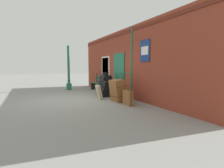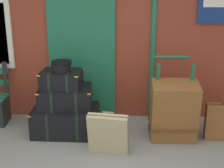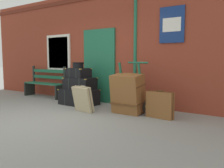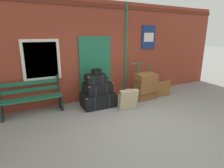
% 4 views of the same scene
% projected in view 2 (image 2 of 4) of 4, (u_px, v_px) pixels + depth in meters
% --- Properties ---
extents(brick_facade, '(10.40, 0.35, 3.20)m').
position_uv_depth(brick_facade, '(96.00, 24.00, 5.68)').
color(brick_facade, brown).
rests_on(brick_facade, ground).
extents(steamer_trunk_base, '(1.03, 0.68, 0.43)m').
position_uv_depth(steamer_trunk_base, '(66.00, 120.00, 5.36)').
color(steamer_trunk_base, black).
rests_on(steamer_trunk_base, ground).
extents(steamer_trunk_middle, '(0.84, 0.59, 0.33)m').
position_uv_depth(steamer_trunk_middle, '(65.00, 97.00, 5.29)').
color(steamer_trunk_middle, black).
rests_on(steamer_trunk_middle, steamer_trunk_base).
extents(steamer_trunk_top, '(0.64, 0.49, 0.27)m').
position_uv_depth(steamer_trunk_top, '(61.00, 79.00, 5.20)').
color(steamer_trunk_top, black).
rests_on(steamer_trunk_top, steamer_trunk_middle).
extents(round_hatbox, '(0.31, 0.31, 0.16)m').
position_uv_depth(round_hatbox, '(61.00, 66.00, 5.10)').
color(round_hatbox, black).
rests_on(round_hatbox, steamer_trunk_top).
extents(porters_trolley, '(0.71, 0.66, 1.19)m').
position_uv_depth(porters_trolley, '(171.00, 118.00, 5.31)').
color(porters_trolley, black).
rests_on(porters_trolley, ground).
extents(large_brown_trunk, '(0.70, 0.54, 0.93)m').
position_uv_depth(large_brown_trunk, '(174.00, 111.00, 5.08)').
color(large_brown_trunk, brown).
rests_on(large_brown_trunk, ground).
extents(suitcase_charcoal, '(0.58, 0.33, 0.63)m').
position_uv_depth(suitcase_charcoal, '(108.00, 134.00, 4.72)').
color(suitcase_charcoal, tan).
rests_on(suitcase_charcoal, ground).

